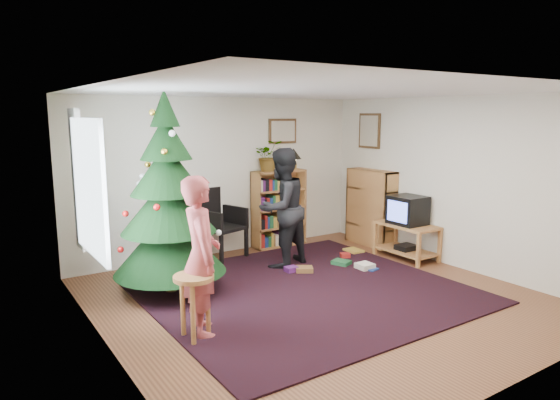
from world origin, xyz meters
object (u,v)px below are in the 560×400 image
stool (194,290)px  picture_right (370,131)px  bookshelf_back (279,207)px  picture_back (283,131)px  person_standing (201,256)px  person_by_chair (282,208)px  table_lamp (294,155)px  bookshelf_right (371,207)px  tv_stand (407,238)px  christmas_tree (168,211)px  potted_plant (269,156)px  armchair (218,220)px  crt_tv (408,210)px

stool → picture_right: bearing=25.3°
bookshelf_back → picture_back: bearing=39.4°
picture_back → person_standing: bearing=-136.5°
person_by_chair → table_lamp: size_ratio=4.90×
bookshelf_right → tv_stand: size_ratio=1.36×
picture_right → christmas_tree: 4.04m
picture_right → bookshelf_right: 1.31m
person_standing → bookshelf_right: bearing=-51.9°
table_lamp → picture_back: bearing=135.1°
picture_back → potted_plant: bearing=-159.7°
tv_stand → stool: bearing=-168.2°
picture_back → bookshelf_right: (1.19, -0.96, -1.29)m
christmas_tree → bookshelf_right: bearing=5.2°
picture_right → stool: (-4.20, -1.98, -1.43)m
armchair → table_lamp: table_lamp is taller
stool → table_lamp: (3.01, 2.57, 1.02)m
christmas_tree → person_by_chair: 1.80m
table_lamp → stool: bearing=-139.5°
christmas_tree → table_lamp: size_ratio=7.07×
person_by_chair → potted_plant: (0.42, 1.01, 0.68)m
stool → person_by_chair: bearing=36.8°
stool → person_standing: (0.13, 0.11, 0.30)m
crt_tv → table_lamp: table_lamp is taller
armchair → person_standing: bearing=-136.3°
armchair → stool: 2.99m
person_by_chair → picture_right: bearing=176.0°
picture_right → christmas_tree: (-3.90, -0.57, -0.89)m
picture_right → bookshelf_back: picture_right is taller
stool → table_lamp: size_ratio=1.87×
person_standing → potted_plant: size_ratio=3.20×
stool → armchair: bearing=58.8°
stool → crt_tv: bearing=11.8°
picture_back → picture_right: 1.51m
christmas_tree → person_standing: 1.34m
bookshelf_back → picture_right: bearing=-21.6°
picture_back → person_by_chair: picture_back is taller
bookshelf_back → potted_plant: 0.91m
bookshelf_back → bookshelf_right: same height
christmas_tree → table_lamp: christmas_tree is taller
picture_right → crt_tv: size_ratio=1.19×
bookshelf_back → stool: bookshelf_back is taller
person_standing → crt_tv: bearing=-64.0°
picture_back → bookshelf_back: 1.30m
person_standing → bookshelf_back: bearing=-30.9°
bookshelf_back → stool: (-2.71, -2.57, -0.15)m
person_by_chair → picture_back: bearing=-139.7°
christmas_tree → crt_tv: (3.64, -0.59, -0.29)m
bookshelf_back → person_by_chair: 1.20m
christmas_tree → stool: bearing=-102.1°
bookshelf_right → person_by_chair: person_by_chair is taller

